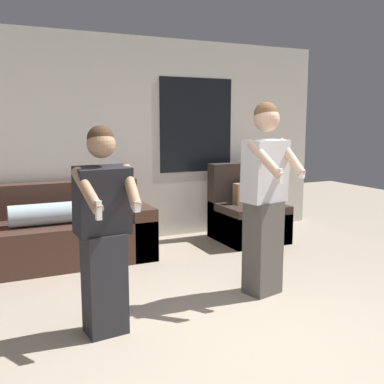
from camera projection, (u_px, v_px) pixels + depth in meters
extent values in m
plane|color=tan|center=(253.00, 359.00, 3.05)|extent=(14.00, 14.00, 0.00)
cube|color=silver|center=(115.00, 141.00, 5.86)|extent=(6.20, 0.06, 2.70)
cube|color=black|center=(196.00, 125.00, 6.29)|extent=(1.10, 0.01, 1.30)
cube|color=#472D23|center=(60.00, 241.00, 5.17)|extent=(2.05, 0.99, 0.47)
cube|color=#472D23|center=(54.00, 199.00, 5.45)|extent=(2.05, 0.22, 0.40)
cube|color=#472D23|center=(134.00, 228.00, 5.53)|extent=(0.28, 0.99, 0.61)
cylinder|color=silver|center=(61.00, 213.00, 5.01)|extent=(1.10, 0.24, 0.24)
cube|color=#332823|center=(249.00, 226.00, 6.10)|extent=(0.82, 0.86, 0.41)
cube|color=#332823|center=(237.00, 185.00, 6.32)|extent=(0.82, 0.20, 0.62)
cube|color=#332823|center=(228.00, 224.00, 5.96)|extent=(0.18, 0.86, 0.51)
cube|color=#332823|center=(268.00, 220.00, 6.23)|extent=(0.18, 0.86, 0.51)
cube|color=slate|center=(251.00, 211.00, 6.03)|extent=(0.70, 0.69, 0.01)
cube|color=#A87F56|center=(247.00, 196.00, 6.09)|extent=(0.36, 0.14, 0.36)
cube|color=#28282D|center=(105.00, 283.00, 3.39)|extent=(0.32, 0.27, 0.78)
cube|color=black|center=(103.00, 201.00, 3.28)|extent=(0.42, 0.30, 0.51)
sphere|color=#A37A5B|center=(101.00, 144.00, 3.21)|extent=(0.21, 0.21, 0.21)
sphere|color=#3D2819|center=(101.00, 139.00, 3.22)|extent=(0.20, 0.20, 0.20)
cylinder|color=#A37A5B|center=(87.00, 190.00, 3.06)|extent=(0.17, 0.36, 0.30)
cube|color=white|center=(98.00, 210.00, 2.96)|extent=(0.04, 0.04, 0.13)
cylinder|color=#A37A5B|center=(131.00, 186.00, 3.22)|extent=(0.10, 0.36, 0.30)
cube|color=white|center=(137.00, 206.00, 3.10)|extent=(0.05, 0.04, 0.08)
cube|color=#56514C|center=(263.00, 248.00, 4.18)|extent=(0.35, 0.30, 0.88)
cube|color=silver|center=(265.00, 171.00, 4.07)|extent=(0.45, 0.32, 0.57)
sphere|color=#DBAD8E|center=(267.00, 119.00, 3.99)|extent=(0.23, 0.23, 0.23)
sphere|color=brown|center=(266.00, 114.00, 4.00)|extent=(0.22, 0.22, 0.22)
cylinder|color=#DBAD8E|center=(265.00, 159.00, 3.83)|extent=(0.21, 0.36, 0.33)
cube|color=white|center=(280.00, 176.00, 3.75)|extent=(0.04, 0.04, 0.13)
cylinder|color=#DBAD8E|center=(291.00, 157.00, 4.04)|extent=(0.10, 0.36, 0.33)
cube|color=white|center=(302.00, 174.00, 3.93)|extent=(0.05, 0.05, 0.08)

